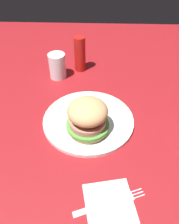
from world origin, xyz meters
name	(u,v)px	position (x,y,z in m)	size (l,w,h in m)	color
ground_plane	(88,121)	(0.00, 0.00, 0.00)	(1.60, 1.60, 0.00)	maroon
plate	(89,121)	(0.00, 0.00, 0.01)	(0.28, 0.28, 0.01)	white
sandwich	(89,117)	(-0.05, 0.00, 0.06)	(0.12, 0.12, 0.10)	tan
fries_pile	(83,109)	(0.04, 0.02, 0.02)	(0.07, 0.11, 0.01)	gold
napkin	(109,203)	(-0.26, -0.06, 0.00)	(0.11, 0.11, 0.00)	white
fork	(110,202)	(-0.26, -0.06, 0.00)	(0.08, 0.17, 0.00)	silver
drink_glass	(58,67)	(0.25, 0.13, 0.04)	(0.06, 0.06, 0.10)	silver
ketchup_bottle	(80,54)	(0.30, 0.05, 0.07)	(0.04, 0.04, 0.14)	#B21914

